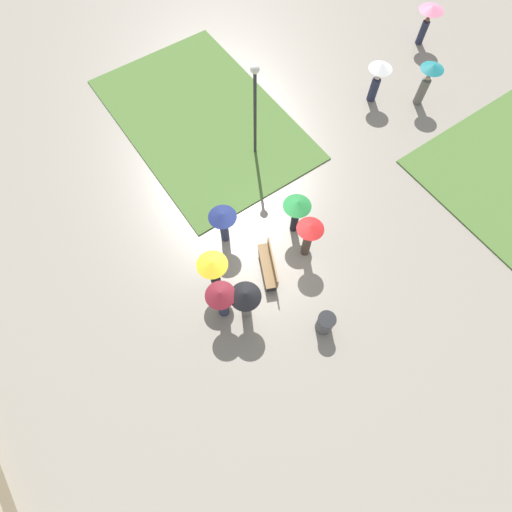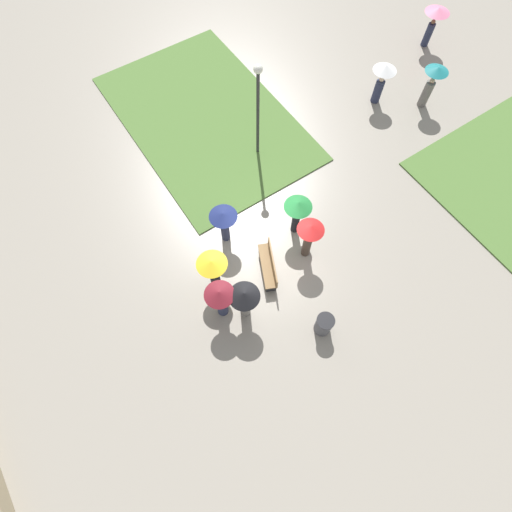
{
  "view_description": "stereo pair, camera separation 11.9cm",
  "coord_description": "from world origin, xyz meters",
  "views": [
    {
      "loc": [
        4.96,
        -3.97,
        13.21
      ],
      "look_at": [
        0.03,
        -0.54,
        0.85
      ],
      "focal_mm": 28.0,
      "sensor_mm": 36.0,
      "label": 1
    },
    {
      "loc": [
        5.03,
        -3.87,
        13.21
      ],
      "look_at": [
        0.03,
        -0.54,
        0.85
      ],
      "focal_mm": 28.0,
      "sensor_mm": 36.0,
      "label": 2
    }
  ],
  "objects": [
    {
      "name": "crowd_person_black",
      "position": [
        1.27,
        -1.8,
        1.31
      ],
      "size": [
        1.01,
        1.01,
        1.82
      ],
      "rotation": [
        0.0,
        0.0,
        5.77
      ],
      "color": "slate",
      "rests_on": "ground_plane"
    },
    {
      "name": "trash_bin",
      "position": [
        3.19,
        0.02,
        0.47
      ],
      "size": [
        0.6,
        0.6,
        0.93
      ],
      "color": "#4C4C51",
      "rests_on": "ground_plane"
    },
    {
      "name": "lone_walker_far_path",
      "position": [
        -5.39,
        13.08,
        1.35
      ],
      "size": [
        1.15,
        1.15,
        1.85
      ],
      "rotation": [
        0.0,
        0.0,
        6.19
      ],
      "color": "#282D47",
      "rests_on": "ground_plane"
    },
    {
      "name": "crowd_person_maroon",
      "position": [
        0.81,
        -2.42,
        1.22
      ],
      "size": [
        0.98,
        0.98,
        1.83
      ],
      "rotation": [
        0.0,
        0.0,
        4.88
      ],
      "color": "#282D47",
      "rests_on": "ground_plane"
    },
    {
      "name": "park_bench",
      "position": [
        0.43,
        -0.24,
        0.47
      ],
      "size": [
        1.76,
        1.11,
        0.9
      ],
      "rotation": [
        0.0,
        0.0,
        -0.43
      ],
      "color": "brown",
      "rests_on": "ground_plane"
    },
    {
      "name": "lawn_patch_near",
      "position": [
        -7.23,
        1.61,
        0.03
      ],
      "size": [
        10.0,
        6.45,
        0.06
      ],
      "color": "#4C7033",
      "rests_on": "ground_plane"
    },
    {
      "name": "crowd_person_green",
      "position": [
        -0.45,
        1.52,
        1.42
      ],
      "size": [
        1.0,
        1.0,
        1.84
      ],
      "rotation": [
        0.0,
        0.0,
        3.64
      ],
      "color": "black",
      "rests_on": "ground_plane"
    },
    {
      "name": "lone_walker_mid_plaza",
      "position": [
        -3.86,
        8.53,
        1.31
      ],
      "size": [
        1.01,
        1.01,
        1.89
      ],
      "rotation": [
        0.0,
        0.0,
        4.38
      ],
      "color": "#282D47",
      "rests_on": "ground_plane"
    },
    {
      "name": "crowd_person_red",
      "position": [
        0.58,
        1.27,
        1.37
      ],
      "size": [
        0.93,
        0.93,
        1.95
      ],
      "rotation": [
        0.0,
        0.0,
        2.95
      ],
      "color": "#47382D",
      "rests_on": "ground_plane"
    },
    {
      "name": "lamp_post",
      "position": [
        -4.35,
        2.46,
        2.73
      ],
      "size": [
        0.32,
        0.32,
        4.23
      ],
      "color": "#2D2D30",
      "rests_on": "ground_plane"
    },
    {
      "name": "crowd_person_navy",
      "position": [
        -1.59,
        -0.82,
        1.21
      ],
      "size": [
        1.0,
        1.0,
        1.7
      ],
      "rotation": [
        0.0,
        0.0,
        4.37
      ],
      "color": "#282D47",
      "rests_on": "ground_plane"
    },
    {
      "name": "crowd_person_yellow",
      "position": [
        -0.22,
        -2.08,
        1.24
      ],
      "size": [
        1.03,
        1.03,
        1.79
      ],
      "rotation": [
        0.0,
        0.0,
        4.68
      ],
      "color": "black",
      "rests_on": "ground_plane"
    },
    {
      "name": "lone_walker_near_lawn",
      "position": [
        -2.52,
        10.13,
        1.25
      ],
      "size": [
        0.98,
        0.98,
        1.95
      ],
      "rotation": [
        0.0,
        0.0,
        2.43
      ],
      "color": "slate",
      "rests_on": "ground_plane"
    },
    {
      "name": "ground_plane",
      "position": [
        0.0,
        0.0,
        0.0
      ],
      "size": [
        90.0,
        90.0,
        0.0
      ],
      "primitive_type": "plane",
      "color": "gray"
    }
  ]
}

